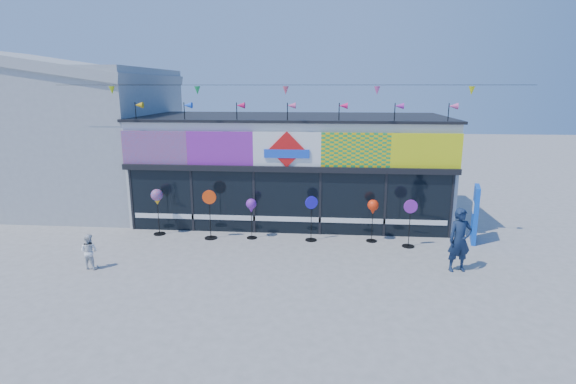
# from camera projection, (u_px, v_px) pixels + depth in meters

# --- Properties ---
(ground) EXTENTS (80.00, 80.00, 0.00)m
(ground) POSITION_uv_depth(u_px,v_px,m) (277.00, 270.00, 13.17)
(ground) COLOR gray
(ground) RESTS_ON ground
(kite_shop) EXTENTS (16.00, 5.70, 5.31)m
(kite_shop) POSITION_uv_depth(u_px,v_px,m) (292.00, 166.00, 18.46)
(kite_shop) COLOR silver
(kite_shop) RESTS_ON ground
(neighbour_building) EXTENTS (8.18, 7.20, 6.87)m
(neighbour_building) POSITION_uv_depth(u_px,v_px,m) (72.00, 133.00, 20.06)
(neighbour_building) COLOR #A5A8AA
(neighbour_building) RESTS_ON ground
(blue_sign) EXTENTS (0.38, 0.99, 1.96)m
(blue_sign) POSITION_uv_depth(u_px,v_px,m) (475.00, 214.00, 15.38)
(blue_sign) COLOR blue
(blue_sign) RESTS_ON ground
(spinner_0) EXTENTS (0.43, 0.43, 1.69)m
(spinner_0) POSITION_uv_depth(u_px,v_px,m) (157.00, 198.00, 16.05)
(spinner_0) COLOR black
(spinner_0) RESTS_ON ground
(spinner_1) EXTENTS (0.49, 0.45, 1.75)m
(spinner_1) POSITION_uv_depth(u_px,v_px,m) (210.00, 213.00, 15.70)
(spinner_1) COLOR black
(spinner_1) RESTS_ON ground
(spinner_2) EXTENTS (0.37, 0.37, 1.44)m
(spinner_2) POSITION_uv_depth(u_px,v_px,m) (251.00, 207.00, 15.68)
(spinner_2) COLOR black
(spinner_2) RESTS_ON ground
(spinner_3) EXTENTS (0.43, 0.41, 1.59)m
(spinner_3) POSITION_uv_depth(u_px,v_px,m) (311.00, 217.00, 15.52)
(spinner_3) COLOR black
(spinner_3) RESTS_ON ground
(spinner_4) EXTENTS (0.38, 0.38, 1.49)m
(spinner_4) POSITION_uv_depth(u_px,v_px,m) (373.00, 208.00, 15.35)
(spinner_4) COLOR black
(spinner_4) RESTS_ON ground
(spinner_5) EXTENTS (0.46, 0.41, 1.63)m
(spinner_5) POSITION_uv_depth(u_px,v_px,m) (410.00, 222.00, 14.90)
(spinner_5) COLOR black
(spinner_5) RESTS_ON ground
(adult_man) EXTENTS (0.76, 0.58, 1.88)m
(adult_man) POSITION_uv_depth(u_px,v_px,m) (460.00, 240.00, 12.92)
(adult_man) COLOR #142340
(adult_man) RESTS_ON ground
(child) EXTENTS (0.55, 0.36, 1.07)m
(child) POSITION_uv_depth(u_px,v_px,m) (89.00, 251.00, 13.17)
(child) COLOR white
(child) RESTS_ON ground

